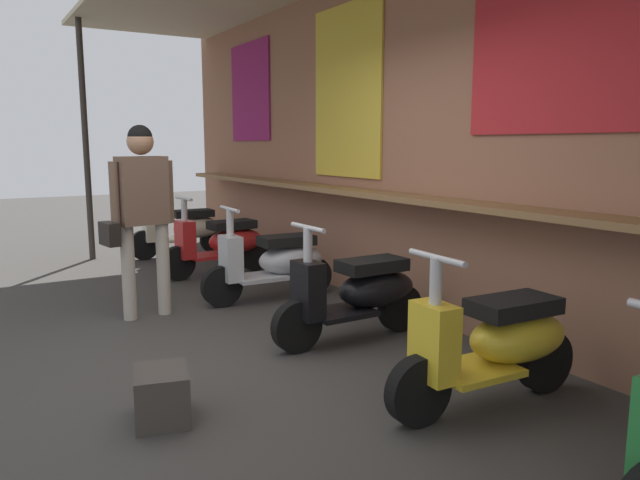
% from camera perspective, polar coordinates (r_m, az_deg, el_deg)
% --- Properties ---
extents(ground_plane, '(31.49, 31.49, 0.00)m').
position_cam_1_polar(ground_plane, '(4.44, -8.08, -11.59)').
color(ground_plane, '#383533').
extents(market_stall_facade, '(11.25, 2.35, 3.32)m').
position_cam_1_polar(market_stall_facade, '(5.17, 11.27, 12.12)').
color(market_stall_facade, '#8C5B44').
rests_on(market_stall_facade, ground_plane).
extents(scooter_cream, '(0.47, 1.40, 0.97)m').
position_cam_1_polar(scooter_cream, '(8.62, -12.73, 1.05)').
color(scooter_cream, beige).
rests_on(scooter_cream, ground_plane).
extents(scooter_red, '(0.48, 1.40, 0.97)m').
position_cam_1_polar(scooter_red, '(7.31, -9.20, -0.26)').
color(scooter_red, red).
rests_on(scooter_red, ground_plane).
extents(scooter_silver, '(0.47, 1.40, 0.97)m').
position_cam_1_polar(scooter_silver, '(6.05, -4.20, -2.11)').
color(scooter_silver, '#B2B5BA').
rests_on(scooter_silver, ground_plane).
extents(scooter_black, '(0.46, 1.40, 0.97)m').
position_cam_1_polar(scooter_black, '(4.82, 3.81, -5.02)').
color(scooter_black, black).
rests_on(scooter_black, ground_plane).
extents(scooter_yellow, '(0.47, 1.40, 0.97)m').
position_cam_1_polar(scooter_yellow, '(3.78, 16.55, -9.37)').
color(scooter_yellow, gold).
rests_on(scooter_yellow, ground_plane).
extents(shopper_with_handbag, '(0.33, 0.68, 1.73)m').
position_cam_1_polar(shopper_with_handbag, '(5.56, -16.67, 3.59)').
color(shopper_with_handbag, '#ADA393').
rests_on(shopper_with_handbag, ground_plane).
extents(merchandise_crate, '(0.43, 0.38, 0.30)m').
position_cam_1_polar(merchandise_crate, '(3.63, -14.85, -14.13)').
color(merchandise_crate, '#3D3833').
rests_on(merchandise_crate, ground_plane).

